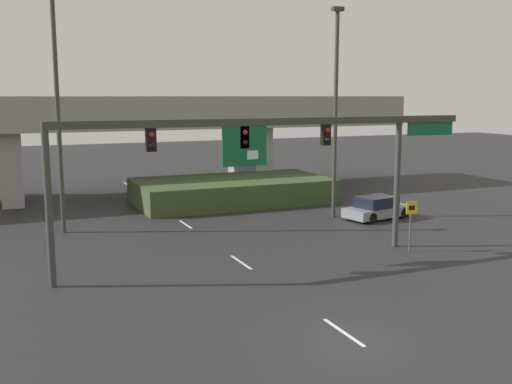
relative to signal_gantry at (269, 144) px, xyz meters
name	(u,v)px	position (x,y,z in m)	size (l,w,h in m)	color
ground_plane	(354,340)	(-1.17, -8.93, -5.26)	(160.00, 160.00, 0.00)	#262628
lane_markings	(210,241)	(-1.17, 4.71, -5.26)	(0.14, 45.80, 0.01)	silver
signal_gantry	(269,144)	(0.00, 0.00, 0.00)	(19.38, 0.44, 6.38)	#383D33
speed_limit_sign	(411,218)	(6.91, -1.05, -3.64)	(0.60, 0.11, 2.48)	#4C4C4C
highway_light_pole_near	(336,108)	(7.78, 7.56, 1.33)	(0.70, 0.36, 12.43)	#383D33
highway_light_pole_far	(58,107)	(-7.82, 9.62, 1.50)	(0.70, 0.36, 12.78)	#383D33
overpass_bridge	(138,124)	(-1.17, 21.01, -0.03)	(42.34, 7.65, 7.29)	gray
grass_embankment	(233,191)	(3.95, 14.80, -4.44)	(13.25, 7.03, 1.64)	#384C28
parked_sedan_near_right	(377,208)	(9.97, 6.10, -4.63)	(4.56, 2.68, 1.36)	gray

